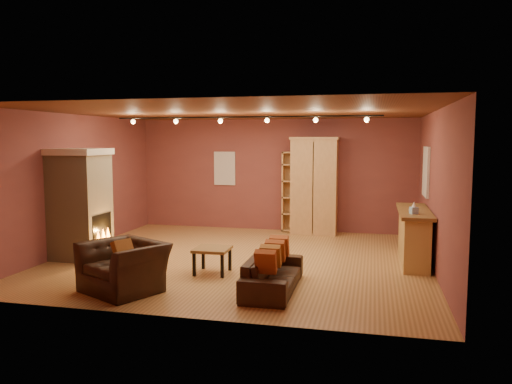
% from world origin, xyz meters
% --- Properties ---
extents(floor, '(7.00, 7.00, 0.00)m').
position_xyz_m(floor, '(0.00, 0.00, 0.00)').
color(floor, olive).
rests_on(floor, ground).
extents(ceiling, '(7.00, 7.00, 0.00)m').
position_xyz_m(ceiling, '(0.00, 0.00, 2.80)').
color(ceiling, brown).
rests_on(ceiling, back_wall).
extents(back_wall, '(7.00, 0.02, 2.80)m').
position_xyz_m(back_wall, '(0.00, 3.25, 1.40)').
color(back_wall, brown).
rests_on(back_wall, floor).
extents(left_wall, '(0.02, 6.50, 2.80)m').
position_xyz_m(left_wall, '(-3.50, 0.00, 1.40)').
color(left_wall, brown).
rests_on(left_wall, floor).
extents(right_wall, '(0.02, 6.50, 2.80)m').
position_xyz_m(right_wall, '(3.50, 0.00, 1.40)').
color(right_wall, brown).
rests_on(right_wall, floor).
extents(fireplace, '(1.01, 0.98, 2.12)m').
position_xyz_m(fireplace, '(-3.04, -0.60, 1.06)').
color(fireplace, tan).
rests_on(fireplace, floor).
extents(back_window, '(0.56, 0.04, 0.86)m').
position_xyz_m(back_window, '(-1.30, 3.23, 1.55)').
color(back_window, silver).
rests_on(back_window, back_wall).
extents(bookcase, '(0.82, 0.32, 1.99)m').
position_xyz_m(bookcase, '(0.65, 3.14, 1.01)').
color(bookcase, tan).
rests_on(bookcase, floor).
extents(armoire, '(1.16, 0.66, 2.35)m').
position_xyz_m(armoire, '(1.05, 2.95, 1.18)').
color(armoire, tan).
rests_on(armoire, floor).
extents(bar_counter, '(0.56, 2.07, 0.99)m').
position_xyz_m(bar_counter, '(3.20, 0.52, 0.51)').
color(bar_counter, tan).
rests_on(bar_counter, floor).
extents(tissue_box, '(0.14, 0.14, 0.21)m').
position_xyz_m(tissue_box, '(3.15, -0.02, 1.08)').
color(tissue_box, '#8EB9E4').
rests_on(tissue_box, bar_counter).
extents(right_window, '(0.05, 0.90, 1.00)m').
position_xyz_m(right_window, '(3.47, 1.40, 1.65)').
color(right_window, silver).
rests_on(right_window, right_wall).
extents(loveseat, '(0.53, 1.78, 0.75)m').
position_xyz_m(loveseat, '(0.98, -1.80, 0.36)').
color(loveseat, black).
rests_on(loveseat, floor).
extents(armchair, '(1.36, 1.18, 1.00)m').
position_xyz_m(armchair, '(-1.20, -2.37, 0.50)').
color(armchair, black).
rests_on(armchair, floor).
extents(coffee_table, '(0.60, 0.60, 0.45)m').
position_xyz_m(coffee_table, '(-0.22, -1.10, 0.38)').
color(coffee_table, olive).
rests_on(coffee_table, floor).
extents(track_rail, '(5.20, 0.09, 0.13)m').
position_xyz_m(track_rail, '(0.00, 0.20, 2.69)').
color(track_rail, black).
rests_on(track_rail, ceiling).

